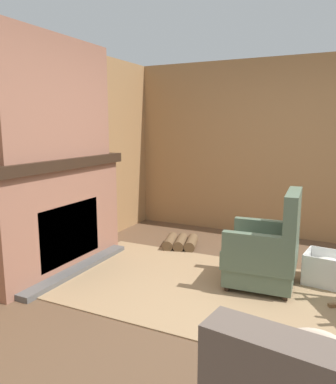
# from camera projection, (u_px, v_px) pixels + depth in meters

# --- Properties ---
(ground_plane) EXTENTS (14.00, 14.00, 0.00)m
(ground_plane) POSITION_uv_depth(u_px,v_px,m) (247.00, 307.00, 3.36)
(ground_plane) COLOR brown
(wood_panel_wall_left) EXTENTS (0.06, 5.33, 2.54)m
(wood_panel_wall_left) POSITION_uv_depth(u_px,v_px,m) (38.00, 156.00, 4.16)
(wood_panel_wall_left) COLOR #9E7247
(wood_panel_wall_left) RESTS_ON ground
(wood_panel_wall_back) EXTENTS (5.33, 0.09, 2.54)m
(wood_panel_wall_back) POSITION_uv_depth(u_px,v_px,m) (295.00, 149.00, 5.23)
(wood_panel_wall_back) COLOR #9E7247
(wood_panel_wall_back) RESTS_ON ground
(fireplace_hearth) EXTENTS (0.60, 1.93, 1.26)m
(fireplace_hearth) POSITION_uv_depth(u_px,v_px,m) (58.00, 215.00, 4.17)
(fireplace_hearth) COLOR #93604C
(fireplace_hearth) RESTS_ON ground
(chimney_breast) EXTENTS (0.34, 1.61, 1.27)m
(chimney_breast) POSITION_uv_depth(u_px,v_px,m) (51.00, 98.00, 3.96)
(chimney_breast) COLOR #93604C
(chimney_breast) RESTS_ON fireplace_hearth
(area_rug) EXTENTS (3.44, 1.82, 0.01)m
(area_rug) POSITION_uv_depth(u_px,v_px,m) (217.00, 290.00, 3.69)
(area_rug) COLOR #997A56
(area_rug) RESTS_ON ground
(armchair) EXTENTS (0.72, 0.70, 0.99)m
(armchair) POSITION_uv_depth(u_px,v_px,m) (266.00, 253.00, 3.73)
(armchair) COLOR #516651
(armchair) RESTS_ON ground
(firewood_stack) EXTENTS (0.52, 0.53, 0.14)m
(firewood_stack) POSITION_uv_depth(u_px,v_px,m) (181.00, 242.00, 4.99)
(firewood_stack) COLOR brown
(firewood_stack) RESTS_ON ground
(laundry_basket) EXTENTS (0.50, 0.43, 0.33)m
(laundry_basket) POSITION_uv_depth(u_px,v_px,m) (329.00, 269.00, 3.81)
(laundry_basket) COLOR white
(laundry_basket) RESTS_ON ground
(oil_lamp_vase) EXTENTS (0.12, 0.12, 0.28)m
(oil_lamp_vase) POSITION_uv_depth(u_px,v_px,m) (15.00, 151.00, 3.64)
(oil_lamp_vase) COLOR silver
(oil_lamp_vase) RESTS_ON fireplace_hearth
(storage_case) EXTENTS (0.16, 0.22, 0.12)m
(storage_case) POSITION_uv_depth(u_px,v_px,m) (65.00, 151.00, 4.27)
(storage_case) COLOR brown
(storage_case) RESTS_ON fireplace_hearth
(decorative_plate_on_mantel) EXTENTS (0.06, 0.25, 0.24)m
(decorative_plate_on_mantel) POSITION_uv_depth(u_px,v_px,m) (45.00, 147.00, 4.02)
(decorative_plate_on_mantel) COLOR red
(decorative_plate_on_mantel) RESTS_ON fireplace_hearth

